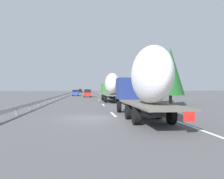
# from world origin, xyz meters

# --- Properties ---
(ground_plane) EXTENTS (260.00, 260.00, 0.00)m
(ground_plane) POSITION_xyz_m (40.00, 0.00, 0.00)
(ground_plane) COLOR #4C4C4F
(lane_stripe_0) EXTENTS (3.20, 0.20, 0.01)m
(lane_stripe_0) POSITION_xyz_m (2.00, -1.80, 0.00)
(lane_stripe_0) COLOR white
(lane_stripe_0) RESTS_ON ground_plane
(lane_stripe_1) EXTENTS (3.20, 0.20, 0.01)m
(lane_stripe_1) POSITION_xyz_m (12.64, -1.80, 0.00)
(lane_stripe_1) COLOR white
(lane_stripe_1) RESTS_ON ground_plane
(lane_stripe_2) EXTENTS (3.20, 0.20, 0.01)m
(lane_stripe_2) POSITION_xyz_m (23.60, -1.80, 0.00)
(lane_stripe_2) COLOR white
(lane_stripe_2) RESTS_ON ground_plane
(lane_stripe_3) EXTENTS (3.20, 0.20, 0.01)m
(lane_stripe_3) POSITION_xyz_m (34.69, -1.80, 0.00)
(lane_stripe_3) COLOR white
(lane_stripe_3) RESTS_ON ground_plane
(lane_stripe_4) EXTENTS (3.20, 0.20, 0.01)m
(lane_stripe_4) POSITION_xyz_m (34.88, -1.80, 0.00)
(lane_stripe_4) COLOR white
(lane_stripe_4) RESTS_ON ground_plane
(lane_stripe_5) EXTENTS (3.20, 0.20, 0.01)m
(lane_stripe_5) POSITION_xyz_m (53.66, -1.80, 0.00)
(lane_stripe_5) COLOR white
(lane_stripe_5) RESTS_ON ground_plane
(lane_stripe_6) EXTENTS (3.20, 0.20, 0.01)m
(lane_stripe_6) POSITION_xyz_m (54.56, -1.80, 0.00)
(lane_stripe_6) COLOR white
(lane_stripe_6) RESTS_ON ground_plane
(lane_stripe_7) EXTENTS (3.20, 0.20, 0.01)m
(lane_stripe_7) POSITION_xyz_m (75.56, -1.80, 0.00)
(lane_stripe_7) COLOR white
(lane_stripe_7) RESTS_ON ground_plane
(edge_line_right) EXTENTS (110.00, 0.20, 0.01)m
(edge_line_right) POSITION_xyz_m (45.00, -5.50, 0.00)
(edge_line_right) COLOR white
(edge_line_right) RESTS_ON ground_plane
(truck_lead) EXTENTS (12.54, 2.55, 4.56)m
(truck_lead) POSITION_xyz_m (19.40, -3.60, 2.52)
(truck_lead) COLOR #387038
(truck_lead) RESTS_ON ground_plane
(truck_trailing) EXTENTS (12.31, 2.55, 4.84)m
(truck_trailing) POSITION_xyz_m (-1.37, -3.60, 2.64)
(truck_trailing) COLOR navy
(truck_trailing) RESTS_ON ground_plane
(car_red_compact) EXTENTS (4.00, 1.87, 1.93)m
(car_red_compact) POSITION_xyz_m (38.67, 0.12, 0.96)
(car_red_compact) COLOR red
(car_red_compact) RESTS_ON ground_plane
(car_blue_sedan) EXTENTS (4.55, 1.79, 1.76)m
(car_blue_sedan) POSITION_xyz_m (48.32, 3.57, 0.90)
(car_blue_sedan) COLOR #28479E
(car_blue_sedan) RESTS_ON ground_plane
(car_black_suv) EXTENTS (4.25, 1.83, 1.87)m
(car_black_suv) POSITION_xyz_m (94.42, 3.41, 0.94)
(car_black_suv) COLOR black
(car_black_suv) RESTS_ON ground_plane
(road_sign) EXTENTS (0.10, 0.90, 2.96)m
(road_sign) POSITION_xyz_m (42.21, -6.70, 2.06)
(road_sign) COLOR gray
(road_sign) RESTS_ON ground_plane
(tree_0) EXTENTS (2.68, 2.68, 6.37)m
(tree_0) POSITION_xyz_m (35.58, -12.83, 3.96)
(tree_0) COLOR #472D19
(tree_0) RESTS_ON ground_plane
(tree_1) EXTENTS (2.47, 2.47, 5.66)m
(tree_1) POSITION_xyz_m (55.83, -10.04, 3.77)
(tree_1) COLOR #472D19
(tree_1) RESTS_ON ground_plane
(tree_2) EXTENTS (3.06, 3.06, 6.60)m
(tree_2) POSITION_xyz_m (15.48, -10.62, 3.97)
(tree_2) COLOR #472D19
(tree_2) RESTS_ON ground_plane
(tree_3) EXTENTS (3.46, 3.46, 7.23)m
(tree_3) POSITION_xyz_m (10.46, -10.13, 4.27)
(tree_3) COLOR #472D19
(tree_3) RESTS_ON ground_plane
(guardrail_median) EXTENTS (94.00, 0.10, 0.76)m
(guardrail_median) POSITION_xyz_m (43.00, 6.00, 0.58)
(guardrail_median) COLOR #9EA0A5
(guardrail_median) RESTS_ON ground_plane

